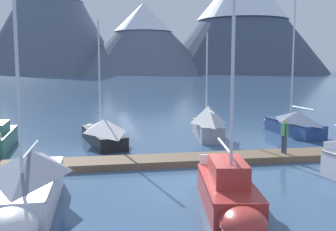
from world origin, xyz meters
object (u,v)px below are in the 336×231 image
at_px(person_on_dock, 284,134).
at_px(sailboat_end_of_dock, 292,123).
at_px(sailboat_mid_dock_port, 102,131).
at_px(sailboat_mid_dock_starboard, 230,192).
at_px(sailboat_far_berth, 207,122).
at_px(sailboat_second_berth, 27,184).

bearing_deg(person_on_dock, sailboat_end_of_dock, 59.06).
distance_m(sailboat_end_of_dock, person_on_dock, 7.55).
distance_m(sailboat_mid_dock_port, sailboat_end_of_dock, 12.42).
height_order(sailboat_mid_dock_starboard, person_on_dock, sailboat_mid_dock_starboard).
bearing_deg(sailboat_far_berth, sailboat_end_of_dock, -0.39).
bearing_deg(sailboat_mid_dock_port, sailboat_second_berth, -103.78).
height_order(sailboat_second_berth, person_on_dock, sailboat_second_berth).
distance_m(sailboat_second_berth, sailboat_end_of_dock, 18.87).
bearing_deg(sailboat_mid_dock_port, sailboat_mid_dock_starboard, -73.64).
relative_size(sailboat_mid_dock_starboard, person_on_dock, 4.81).
relative_size(sailboat_end_of_dock, person_on_dock, 5.21).
distance_m(sailboat_second_berth, person_on_dock, 12.22).
height_order(sailboat_mid_dock_port, sailboat_end_of_dock, sailboat_end_of_dock).
bearing_deg(person_on_dock, sailboat_mid_dock_starboard, -128.82).
distance_m(sailboat_far_berth, person_on_dock, 6.80).
bearing_deg(sailboat_mid_dock_starboard, sailboat_second_berth, 168.35).
xyz_separation_m(sailboat_mid_dock_port, sailboat_far_berth, (6.57, 0.66, 0.25)).
xyz_separation_m(sailboat_far_berth, sailboat_end_of_dock, (5.84, -0.04, -0.19)).
bearing_deg(sailboat_end_of_dock, sailboat_mid_dock_port, -177.15).
xyz_separation_m(sailboat_mid_dock_port, person_on_dock, (8.53, -5.85, 0.56)).
relative_size(sailboat_mid_dock_starboard, sailboat_end_of_dock, 0.92).
relative_size(sailboat_mid_dock_port, sailboat_far_berth, 1.09).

